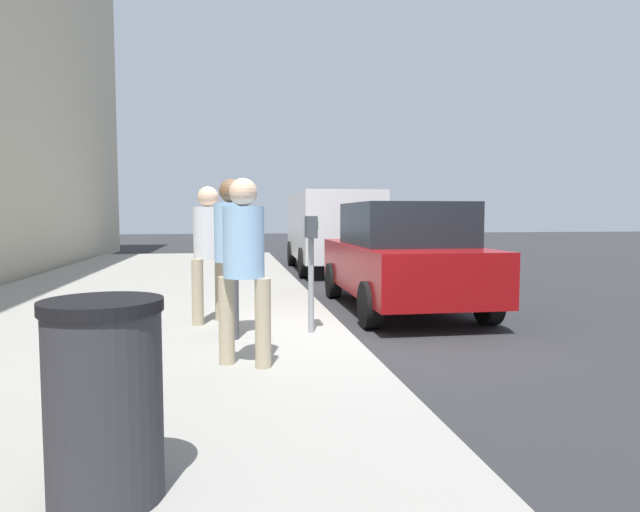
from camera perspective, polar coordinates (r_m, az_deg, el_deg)
ground_plane at (r=7.15m, az=2.47°, el=-8.40°), size 80.00×80.00×0.00m
sidewalk_slab at (r=7.17m, az=-21.97°, el=-8.08°), size 28.00×6.00×0.15m
parking_meter at (r=6.58m, az=-0.94°, el=0.75°), size 0.36×0.12×1.41m
pedestrian_at_meter at (r=6.48m, az=-9.21°, el=1.36°), size 0.55×0.40×1.84m
pedestrian_bystander at (r=5.15m, az=-7.95°, el=-0.01°), size 0.38×0.49×1.76m
parking_officer at (r=7.31m, az=-11.54°, el=1.40°), size 0.42×0.44×1.80m
parked_sedan_near at (r=9.11m, az=8.48°, el=-0.02°), size 4.42×2.00×1.77m
parked_van_far at (r=15.40m, az=1.11°, el=3.11°), size 5.24×2.21×2.18m
trash_bin at (r=3.00m, az=-21.54°, el=-13.77°), size 0.59×0.59×1.01m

